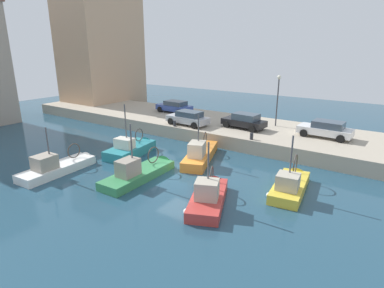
{
  "coord_description": "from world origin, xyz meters",
  "views": [
    {
      "loc": [
        -16.2,
        -12.16,
        8.62
      ],
      "look_at": [
        3.52,
        1.34,
        1.2
      ],
      "focal_mm": 29.66,
      "sensor_mm": 36.0,
      "label": 1
    }
  ],
  "objects_px": {
    "fishing_boat_red": "(209,199)",
    "quay_streetlamp": "(278,92)",
    "fishing_boat_yellow": "(291,188)",
    "parked_car_white": "(326,129)",
    "parked_car_silver": "(188,118)",
    "mooring_bollard_south": "(252,136)",
    "parked_car_black": "(244,121)",
    "fishing_boat_white": "(62,169)",
    "fishing_boat_teal": "(133,152)",
    "fishing_boat_green": "(142,175)",
    "parked_car_blue": "(175,106)",
    "mooring_bollard_mid": "(175,123)",
    "fishing_boat_orange": "(201,157)"
  },
  "relations": [
    {
      "from": "parked_car_blue",
      "to": "quay_streetlamp",
      "type": "distance_m",
      "value": 12.27
    },
    {
      "from": "parked_car_white",
      "to": "quay_streetlamp",
      "type": "relative_size",
      "value": 0.91
    },
    {
      "from": "fishing_boat_teal",
      "to": "parked_car_blue",
      "type": "distance_m",
      "value": 11.66
    },
    {
      "from": "fishing_boat_yellow",
      "to": "parked_car_black",
      "type": "distance_m",
      "value": 11.04
    },
    {
      "from": "fishing_boat_red",
      "to": "parked_car_white",
      "type": "height_order",
      "value": "fishing_boat_red"
    },
    {
      "from": "parked_car_blue",
      "to": "quay_streetlamp",
      "type": "relative_size",
      "value": 0.9
    },
    {
      "from": "fishing_boat_yellow",
      "to": "fishing_boat_green",
      "type": "relative_size",
      "value": 0.85
    },
    {
      "from": "mooring_bollard_south",
      "to": "fishing_boat_red",
      "type": "bearing_deg",
      "value": -170.24
    },
    {
      "from": "fishing_boat_white",
      "to": "quay_streetlamp",
      "type": "distance_m",
      "value": 19.96
    },
    {
      "from": "fishing_boat_yellow",
      "to": "fishing_boat_red",
      "type": "relative_size",
      "value": 0.99
    },
    {
      "from": "fishing_boat_red",
      "to": "parked_car_black",
      "type": "bearing_deg",
      "value": 16.77
    },
    {
      "from": "parked_car_silver",
      "to": "mooring_bollard_mid",
      "type": "bearing_deg",
      "value": 145.71
    },
    {
      "from": "parked_car_black",
      "to": "mooring_bollard_mid",
      "type": "xyz_separation_m",
      "value": [
        -3.09,
        5.87,
        -0.45
      ]
    },
    {
      "from": "fishing_boat_white",
      "to": "parked_car_silver",
      "type": "bearing_deg",
      "value": -10.45
    },
    {
      "from": "fishing_boat_white",
      "to": "parked_car_black",
      "type": "relative_size",
      "value": 1.52
    },
    {
      "from": "fishing_boat_white",
      "to": "fishing_boat_green",
      "type": "height_order",
      "value": "fishing_boat_green"
    },
    {
      "from": "fishing_boat_red",
      "to": "fishing_boat_teal",
      "type": "bearing_deg",
      "value": 69.07
    },
    {
      "from": "fishing_boat_teal",
      "to": "mooring_bollard_south",
      "type": "bearing_deg",
      "value": -55.52
    },
    {
      "from": "parked_car_black",
      "to": "fishing_boat_red",
      "type": "bearing_deg",
      "value": -163.23
    },
    {
      "from": "parked_car_black",
      "to": "mooring_bollard_mid",
      "type": "relative_size",
      "value": 7.61
    },
    {
      "from": "fishing_boat_white",
      "to": "fishing_boat_orange",
      "type": "distance_m",
      "value": 10.42
    },
    {
      "from": "fishing_boat_yellow",
      "to": "parked_car_white",
      "type": "xyz_separation_m",
      "value": [
        9.26,
        0.15,
        1.78
      ]
    },
    {
      "from": "fishing_boat_yellow",
      "to": "parked_car_blue",
      "type": "distance_m",
      "value": 20.04
    },
    {
      "from": "parked_car_blue",
      "to": "fishing_boat_teal",
      "type": "bearing_deg",
      "value": -160.2
    },
    {
      "from": "fishing_boat_yellow",
      "to": "mooring_bollard_mid",
      "type": "height_order",
      "value": "fishing_boat_yellow"
    },
    {
      "from": "fishing_boat_yellow",
      "to": "parked_car_black",
      "type": "xyz_separation_m",
      "value": [
        8.22,
        7.16,
        1.78
      ]
    },
    {
      "from": "fishing_boat_white",
      "to": "fishing_boat_red",
      "type": "distance_m",
      "value": 11.31
    },
    {
      "from": "fishing_boat_teal",
      "to": "parked_car_blue",
      "type": "height_order",
      "value": "fishing_boat_teal"
    },
    {
      "from": "fishing_boat_yellow",
      "to": "fishing_boat_orange",
      "type": "distance_m",
      "value": 7.88
    },
    {
      "from": "fishing_boat_yellow",
      "to": "parked_car_white",
      "type": "relative_size",
      "value": 1.29
    },
    {
      "from": "fishing_boat_teal",
      "to": "parked_car_silver",
      "type": "height_order",
      "value": "fishing_boat_teal"
    },
    {
      "from": "fishing_boat_teal",
      "to": "parked_car_black",
      "type": "bearing_deg",
      "value": -34.64
    },
    {
      "from": "fishing_boat_green",
      "to": "mooring_bollard_south",
      "type": "xyz_separation_m",
      "value": [
        8.87,
        -4.04,
        1.33
      ]
    },
    {
      "from": "mooring_bollard_south",
      "to": "quay_streetlamp",
      "type": "height_order",
      "value": "quay_streetlamp"
    },
    {
      "from": "fishing_boat_red",
      "to": "parked_car_black",
      "type": "relative_size",
      "value": 1.37
    },
    {
      "from": "parked_car_black",
      "to": "parked_car_silver",
      "type": "bearing_deg",
      "value": 110.84
    },
    {
      "from": "mooring_bollard_mid",
      "to": "parked_car_black",
      "type": "bearing_deg",
      "value": -62.23
    },
    {
      "from": "fishing_boat_teal",
      "to": "parked_car_white",
      "type": "distance_m",
      "value": 16.32
    },
    {
      "from": "fishing_boat_red",
      "to": "quay_streetlamp",
      "type": "height_order",
      "value": "quay_streetlamp"
    },
    {
      "from": "fishing_boat_white",
      "to": "mooring_bollard_mid",
      "type": "relative_size",
      "value": 11.54
    },
    {
      "from": "parked_car_black",
      "to": "parked_car_white",
      "type": "bearing_deg",
      "value": -81.54
    },
    {
      "from": "parked_car_silver",
      "to": "mooring_bollard_south",
      "type": "xyz_separation_m",
      "value": [
        -1.16,
        -7.21,
        -0.44
      ]
    },
    {
      "from": "parked_car_silver",
      "to": "quay_streetlamp",
      "type": "distance_m",
      "value": 8.84
    },
    {
      "from": "fishing_boat_white",
      "to": "parked_car_black",
      "type": "bearing_deg",
      "value": -27.07
    },
    {
      "from": "fishing_boat_orange",
      "to": "parked_car_black",
      "type": "distance_m",
      "value": 6.85
    },
    {
      "from": "fishing_boat_green",
      "to": "mooring_bollard_south",
      "type": "distance_m",
      "value": 9.84
    },
    {
      "from": "fishing_boat_yellow",
      "to": "fishing_boat_white",
      "type": "xyz_separation_m",
      "value": [
        -6.24,
        14.54,
        0.0
      ]
    },
    {
      "from": "fishing_boat_green",
      "to": "fishing_boat_orange",
      "type": "bearing_deg",
      "value": -14.21
    },
    {
      "from": "fishing_boat_white",
      "to": "parked_car_blue",
      "type": "height_order",
      "value": "fishing_boat_white"
    },
    {
      "from": "fishing_boat_teal",
      "to": "fishing_boat_yellow",
      "type": "bearing_deg",
      "value": -88.05
    }
  ]
}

